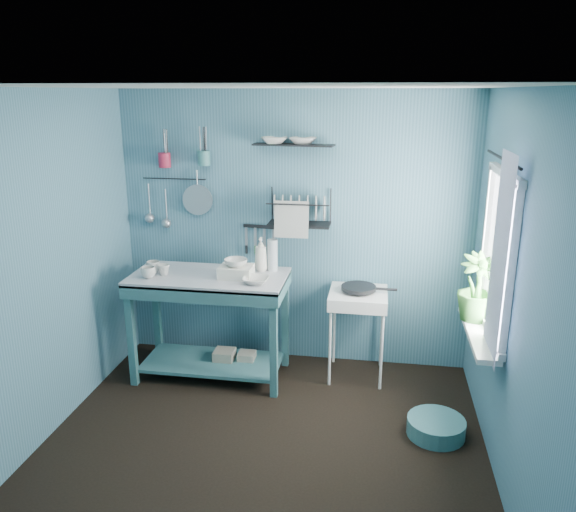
% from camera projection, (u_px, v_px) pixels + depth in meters
% --- Properties ---
extents(floor, '(3.20, 3.20, 0.00)m').
position_uv_depth(floor, '(262.00, 447.00, 4.06)').
color(floor, black).
rests_on(floor, ground).
extents(ceiling, '(3.20, 3.20, 0.00)m').
position_uv_depth(ceiling, '(257.00, 87.00, 3.35)').
color(ceiling, silver).
rests_on(ceiling, ground).
extents(wall_back, '(3.20, 0.00, 3.20)m').
position_uv_depth(wall_back, '(294.00, 231.00, 5.12)').
color(wall_back, '#3E6B7F').
rests_on(wall_back, ground).
extents(wall_front, '(3.20, 0.00, 3.20)m').
position_uv_depth(wall_front, '(182.00, 404.00, 2.28)').
color(wall_front, '#3E6B7F').
rests_on(wall_front, ground).
extents(wall_left, '(0.00, 3.00, 3.00)m').
position_uv_depth(wall_left, '(38.00, 272.00, 3.95)').
color(wall_left, '#3E6B7F').
rests_on(wall_left, ground).
extents(wall_right, '(0.00, 3.00, 3.00)m').
position_uv_depth(wall_right, '(513.00, 298.00, 3.45)').
color(wall_right, '#3E6B7F').
rests_on(wall_right, ground).
extents(work_counter, '(1.43, 0.88, 0.95)m').
position_uv_depth(work_counter, '(211.00, 326.00, 4.98)').
color(work_counter, '#306165').
rests_on(work_counter, floor).
extents(mug_left, '(0.12, 0.12, 0.10)m').
position_uv_depth(mug_left, '(148.00, 272.00, 4.75)').
color(mug_left, beige).
rests_on(mug_left, work_counter).
extents(mug_mid, '(0.14, 0.14, 0.09)m').
position_uv_depth(mug_mid, '(164.00, 270.00, 4.83)').
color(mug_mid, beige).
rests_on(mug_mid, work_counter).
extents(mug_right, '(0.17, 0.17, 0.10)m').
position_uv_depth(mug_right, '(153.00, 267.00, 4.91)').
color(mug_right, beige).
rests_on(mug_right, work_counter).
extents(wash_tub, '(0.28, 0.22, 0.10)m').
position_uv_depth(wash_tub, '(236.00, 272.00, 4.77)').
color(wash_tub, silver).
rests_on(wash_tub, work_counter).
extents(tub_bowl, '(0.20, 0.20, 0.06)m').
position_uv_depth(tub_bowl, '(236.00, 263.00, 4.75)').
color(tub_bowl, beige).
rests_on(tub_bowl, wash_tub).
extents(soap_bottle, '(0.12, 0.12, 0.30)m').
position_uv_depth(soap_bottle, '(261.00, 254.00, 4.92)').
color(soap_bottle, silver).
rests_on(soap_bottle, work_counter).
extents(water_bottle, '(0.09, 0.09, 0.28)m').
position_uv_depth(water_bottle, '(273.00, 255.00, 4.93)').
color(water_bottle, silver).
rests_on(water_bottle, work_counter).
extents(counter_bowl, '(0.22, 0.22, 0.05)m').
position_uv_depth(counter_bowl, '(256.00, 280.00, 4.62)').
color(counter_bowl, beige).
rests_on(counter_bowl, work_counter).
extents(hotplate_stand, '(0.55, 0.55, 0.80)m').
position_uv_depth(hotplate_stand, '(357.00, 334.00, 4.99)').
color(hotplate_stand, white).
rests_on(hotplate_stand, floor).
extents(frying_pan, '(0.30, 0.30, 0.03)m').
position_uv_depth(frying_pan, '(359.00, 288.00, 4.86)').
color(frying_pan, black).
rests_on(frying_pan, hotplate_stand).
extents(knife_strip, '(0.32, 0.06, 0.03)m').
position_uv_depth(knife_strip, '(260.00, 227.00, 5.14)').
color(knife_strip, black).
rests_on(knife_strip, wall_back).
extents(dish_rack, '(0.56, 0.27, 0.32)m').
position_uv_depth(dish_rack, '(299.00, 208.00, 4.92)').
color(dish_rack, black).
rests_on(dish_rack, wall_back).
extents(upper_shelf, '(0.71, 0.25, 0.01)m').
position_uv_depth(upper_shelf, '(294.00, 145.00, 4.81)').
color(upper_shelf, black).
rests_on(upper_shelf, wall_back).
extents(shelf_bowl_left, '(0.26, 0.26, 0.06)m').
position_uv_depth(shelf_bowl_left, '(274.00, 137.00, 4.82)').
color(shelf_bowl_left, beige).
rests_on(shelf_bowl_left, upper_shelf).
extents(shelf_bowl_right, '(0.25, 0.25, 0.06)m').
position_uv_depth(shelf_bowl_right, '(303.00, 145.00, 4.79)').
color(shelf_bowl_right, beige).
rests_on(shelf_bowl_right, upper_shelf).
extents(utensil_cup_magenta, '(0.11, 0.11, 0.13)m').
position_uv_depth(utensil_cup_magenta, '(165.00, 160.00, 5.05)').
color(utensil_cup_magenta, '#A61E3A').
rests_on(utensil_cup_magenta, wall_back).
extents(utensil_cup_teal, '(0.11, 0.11, 0.13)m').
position_uv_depth(utensil_cup_teal, '(204.00, 158.00, 4.99)').
color(utensil_cup_teal, '#387576').
rests_on(utensil_cup_teal, wall_back).
extents(colander, '(0.28, 0.03, 0.28)m').
position_uv_depth(colander, '(198.00, 200.00, 5.14)').
color(colander, '#AAABB2').
rests_on(colander, wall_back).
extents(ladle_outer, '(0.01, 0.01, 0.30)m').
position_uv_depth(ladle_outer, '(149.00, 200.00, 5.23)').
color(ladle_outer, '#AAABB2').
rests_on(ladle_outer, wall_back).
extents(ladle_inner, '(0.01, 0.01, 0.30)m').
position_uv_depth(ladle_inner, '(166.00, 205.00, 5.22)').
color(ladle_inner, '#AAABB2').
rests_on(ladle_inner, wall_back).
extents(hook_rail, '(0.60, 0.01, 0.01)m').
position_uv_depth(hook_rail, '(174.00, 179.00, 5.14)').
color(hook_rail, black).
rests_on(hook_rail, wall_back).
extents(window_glass, '(0.00, 1.10, 1.10)m').
position_uv_depth(window_glass, '(499.00, 254.00, 3.84)').
color(window_glass, white).
rests_on(window_glass, wall_right).
extents(windowsill, '(0.16, 0.95, 0.04)m').
position_uv_depth(windowsill, '(478.00, 333.00, 4.02)').
color(windowsill, white).
rests_on(windowsill, wall_right).
extents(curtain, '(0.00, 1.35, 1.35)m').
position_uv_depth(curtain, '(499.00, 259.00, 3.55)').
color(curtain, silver).
rests_on(curtain, wall_right).
extents(curtain_rod, '(0.02, 1.05, 0.02)m').
position_uv_depth(curtain_rod, '(503.00, 159.00, 3.66)').
color(curtain_rod, black).
rests_on(curtain_rod, wall_right).
extents(potted_plant, '(0.36, 0.36, 0.51)m').
position_uv_depth(potted_plant, '(477.00, 287.00, 4.14)').
color(potted_plant, '#34702C').
rests_on(potted_plant, windowsill).
extents(storage_tin_large, '(0.18, 0.18, 0.22)m').
position_uv_depth(storage_tin_large, '(225.00, 361.00, 5.11)').
color(storage_tin_large, gray).
rests_on(storage_tin_large, floor).
extents(storage_tin_small, '(0.15, 0.15, 0.20)m').
position_uv_depth(storage_tin_small, '(247.00, 363.00, 5.11)').
color(storage_tin_small, gray).
rests_on(storage_tin_small, floor).
extents(floor_basin, '(0.43, 0.43, 0.13)m').
position_uv_depth(floor_basin, '(436.00, 427.00, 4.19)').
color(floor_basin, teal).
rests_on(floor_basin, floor).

